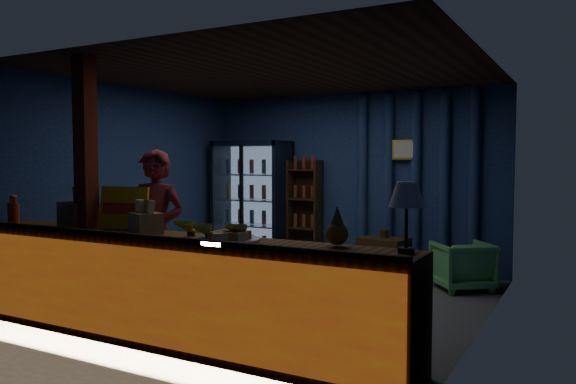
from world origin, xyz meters
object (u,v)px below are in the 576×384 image
at_px(shopkeeper, 156,235).
at_px(green_chair, 463,266).
at_px(table_lamp, 407,197).
at_px(pastry_tray, 229,238).

xyz_separation_m(shopkeeper, green_chair, (2.46, 2.78, -0.56)).
height_order(shopkeeper, table_lamp, shopkeeper).
bearing_deg(pastry_tray, shopkeeper, 156.12).
bearing_deg(shopkeeper, table_lamp, -18.17).
bearing_deg(green_chair, shopkeeper, 12.70).
bearing_deg(shopkeeper, green_chair, 39.02).
xyz_separation_m(shopkeeper, table_lamp, (2.70, -0.41, 0.49)).
distance_m(green_chair, pastry_tray, 3.62).
xyz_separation_m(shopkeeper, pastry_tray, (1.28, -0.57, 0.12)).
relative_size(green_chair, table_lamp, 1.30).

